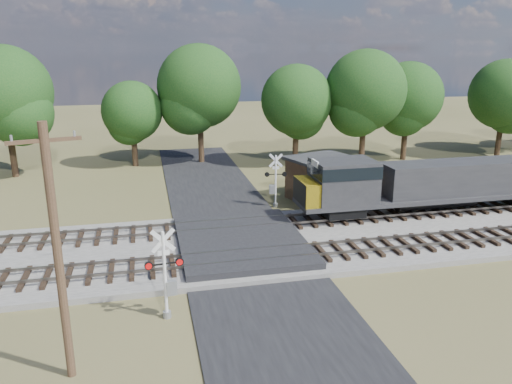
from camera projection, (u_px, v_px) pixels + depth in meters
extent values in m
plane|color=#4C4C28|center=(242.00, 250.00, 28.09)|extent=(160.00, 160.00, 0.00)
cube|color=gray|center=(400.00, 231.00, 30.62)|extent=(140.00, 10.00, 0.30)
cube|color=black|center=(242.00, 250.00, 28.08)|extent=(7.00, 60.00, 0.08)
cube|color=#262628|center=(241.00, 242.00, 28.47)|extent=(7.00, 9.00, 0.62)
cube|color=black|center=(286.00, 255.00, 26.53)|extent=(44.00, 2.60, 0.18)
cube|color=#605A52|center=(430.00, 244.00, 27.49)|extent=(140.00, 0.08, 0.15)
cube|color=#605A52|center=(416.00, 235.00, 28.84)|extent=(140.00, 0.08, 0.15)
cube|color=black|center=(264.00, 224.00, 31.22)|extent=(44.00, 2.60, 0.18)
cube|color=#605A52|center=(387.00, 216.00, 32.18)|extent=(140.00, 0.08, 0.15)
cube|color=#605A52|center=(377.00, 209.00, 33.53)|extent=(140.00, 0.08, 0.15)
cylinder|color=silver|center=(165.00, 276.00, 20.56)|extent=(0.14, 0.14, 3.88)
cylinder|color=gray|center=(167.00, 314.00, 21.05)|extent=(0.35, 0.35, 0.29)
cube|color=silver|center=(163.00, 241.00, 20.13)|extent=(1.01, 0.14, 1.01)
cube|color=silver|center=(163.00, 241.00, 20.13)|extent=(1.01, 0.14, 1.01)
cube|color=silver|center=(164.00, 253.00, 20.27)|extent=(0.48, 0.08, 0.21)
cube|color=black|center=(164.00, 264.00, 20.41)|extent=(1.55, 0.22, 0.06)
cylinder|color=red|center=(149.00, 266.00, 20.22)|extent=(0.36, 0.13, 0.35)
cylinder|color=red|center=(180.00, 262.00, 20.60)|extent=(0.36, 0.13, 0.35)
cube|color=gray|center=(171.00, 288.00, 20.79)|extent=(0.46, 0.33, 0.63)
cylinder|color=silver|center=(276.00, 181.00, 35.26)|extent=(0.13, 0.13, 3.79)
cylinder|color=gray|center=(275.00, 205.00, 35.75)|extent=(0.34, 0.34, 0.28)
cube|color=silver|center=(276.00, 160.00, 34.84)|extent=(0.99, 0.19, 0.99)
cube|color=silver|center=(276.00, 160.00, 34.84)|extent=(0.99, 0.19, 0.99)
cube|color=silver|center=(276.00, 168.00, 34.98)|extent=(0.47, 0.10, 0.21)
cube|color=black|center=(276.00, 174.00, 35.11)|extent=(1.51, 0.28, 0.06)
cylinder|color=red|center=(284.00, 174.00, 35.16)|extent=(0.35, 0.14, 0.34)
cylinder|color=red|center=(267.00, 174.00, 35.07)|extent=(0.35, 0.14, 0.34)
cube|color=gray|center=(272.00, 189.00, 35.40)|extent=(0.46, 0.34, 0.62)
cylinder|color=#3D2F1C|center=(58.00, 258.00, 16.15)|extent=(0.30, 0.30, 8.86)
cube|color=#3D2F1C|center=(44.00, 141.00, 15.09)|extent=(2.12, 0.67, 0.12)
cube|color=#48311F|center=(325.00, 181.00, 37.05)|extent=(5.39, 5.39, 2.98)
cube|color=#2B2B2E|center=(326.00, 160.00, 36.61)|extent=(5.93, 5.93, 0.21)
cylinder|color=black|center=(12.00, 145.00, 43.45)|extent=(0.56, 0.56, 5.67)
sphere|color=#123914|center=(4.00, 92.00, 42.19)|extent=(7.94, 7.94, 7.94)
cylinder|color=black|center=(134.00, 145.00, 47.74)|extent=(0.56, 0.56, 4.05)
sphere|color=#123914|center=(132.00, 111.00, 46.84)|extent=(5.67, 5.67, 5.67)
cylinder|color=black|center=(201.00, 134.00, 48.93)|extent=(0.56, 0.56, 5.72)
sphere|color=#123914|center=(199.00, 86.00, 47.66)|extent=(8.01, 8.01, 8.01)
cylinder|color=black|center=(296.00, 140.00, 48.16)|extent=(0.56, 0.56, 4.80)
sphere|color=#123914|center=(297.00, 100.00, 47.09)|extent=(6.72, 6.72, 6.72)
cylinder|color=black|center=(363.00, 136.00, 48.35)|extent=(0.56, 0.56, 5.48)
sphere|color=#123914|center=(365.00, 90.00, 47.13)|extent=(7.67, 7.67, 7.67)
cylinder|color=black|center=(405.00, 136.00, 50.43)|extent=(0.56, 0.56, 4.89)
sphere|color=#123914|center=(408.00, 97.00, 49.34)|extent=(6.85, 6.85, 6.85)
cylinder|color=black|center=(500.00, 134.00, 51.21)|extent=(0.56, 0.56, 5.00)
sphere|color=#123914|center=(505.00, 94.00, 50.09)|extent=(7.00, 7.00, 7.00)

